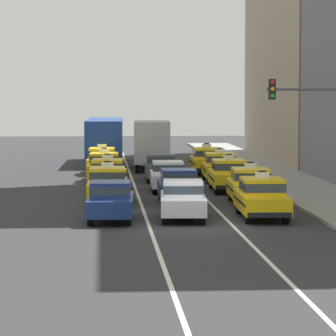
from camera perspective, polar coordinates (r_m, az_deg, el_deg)
ground_plane at (r=36.80m, az=1.38°, el=-3.47°), size 160.00×160.00×0.00m
lane_stripe_left_center at (r=56.55m, az=-2.11°, el=-0.72°), size 0.14×80.00×0.01m
lane_stripe_center_right at (r=56.74m, az=1.12°, el=-0.70°), size 0.14×80.00×0.01m
sidewalk_curb at (r=52.61m, az=7.69°, el=-1.06°), size 4.00×90.00×0.15m
sedan_left_nearest at (r=38.40m, az=-3.40°, el=-1.87°), size 1.97×4.38×1.58m
taxi_left_second at (r=44.69m, az=-3.58°, el=-0.96°), size 1.92×4.60×1.96m
taxi_left_third at (r=50.24m, az=-3.57°, el=-0.37°), size 2.11×4.67×1.96m
taxi_left_fourth at (r=55.91m, az=-3.77°, el=0.11°), size 2.03×4.64×1.96m
taxi_left_fifth at (r=61.02m, az=-3.90°, el=0.47°), size 1.99×4.63×1.96m
bus_left_sixth at (r=69.97m, az=-3.73°, el=1.74°), size 2.81×11.26×3.22m
sedan_center_nearest at (r=38.73m, az=0.88°, el=-1.81°), size 2.02×4.40×1.58m
sedan_center_second at (r=44.54m, az=0.62°, el=-1.00°), size 1.79×4.31×1.58m
sedan_center_third at (r=49.90m, az=-0.01°, el=-0.43°), size 1.87×4.34×1.58m
sedan_center_fourth at (r=55.94m, az=-0.45°, el=0.09°), size 1.87×4.34×1.58m
box_truck_center_fifth at (r=64.30m, az=-0.95°, el=1.48°), size 2.55×7.06×3.27m
taxi_right_nearest at (r=39.17m, az=5.55°, el=-1.72°), size 1.93×4.60×1.96m
taxi_right_second at (r=44.25m, az=4.87°, el=-1.02°), size 2.00×4.63×1.96m
taxi_right_third at (r=50.04m, az=3.59°, el=-0.39°), size 1.94×4.61×1.96m
taxi_right_fourth at (r=55.78m, az=3.05°, el=0.10°), size 1.96×4.62×1.96m
taxi_right_fifth at (r=61.05m, az=2.27°, el=0.47°), size 1.85×4.57×1.96m
traffic_light_pole at (r=36.00m, az=8.71°, el=2.42°), size 2.87×0.33×5.58m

